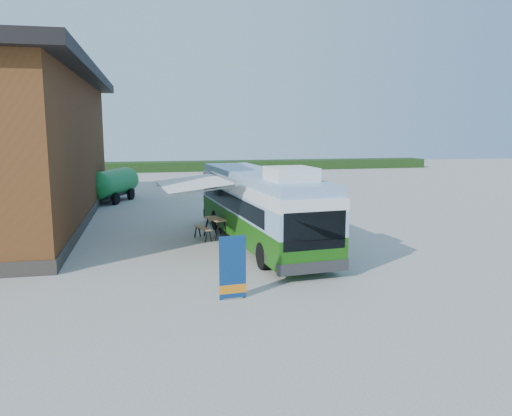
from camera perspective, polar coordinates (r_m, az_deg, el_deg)
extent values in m
plane|color=#BCB7AD|center=(17.37, -0.16, -6.35)|extent=(100.00, 100.00, 0.00)
cube|color=brown|center=(27.32, -27.17, 5.77)|extent=(8.00, 20.00, 7.00)
cube|color=#332D28|center=(27.65, -26.68, -0.96)|extent=(8.10, 20.10, 0.50)
cube|color=#264419|center=(55.72, -0.20, 4.92)|extent=(40.00, 3.00, 1.00)
cube|color=#227213|center=(20.17, 0.32, -1.77)|extent=(3.32, 11.05, 1.00)
cube|color=#8CB3DA|center=(20.02, 0.33, 0.77)|extent=(3.32, 11.05, 0.82)
cube|color=black|center=(20.13, -3.11, 0.81)|extent=(0.93, 9.03, 0.63)
cube|color=black|center=(20.81, 2.88, 1.09)|extent=(0.93, 9.03, 0.63)
cube|color=white|center=(19.94, 0.33, 2.51)|extent=(3.32, 11.05, 0.41)
cube|color=#8CB3DA|center=(19.90, 0.33, 3.62)|extent=(3.17, 10.85, 0.36)
cube|color=white|center=(16.63, 4.02, 3.91)|extent=(1.60, 1.77, 0.45)
cube|color=black|center=(15.07, 6.72, -2.61)|extent=(2.04, 0.26, 1.18)
cube|color=#2D2D2D|center=(15.38, 6.56, -6.71)|extent=(2.32, 0.43, 0.36)
cube|color=#2D2D2D|center=(25.30, -3.44, -0.38)|extent=(2.32, 0.43, 0.36)
cylinder|color=black|center=(16.58, 0.88, -5.48)|extent=(0.36, 0.93, 0.91)
cylinder|color=black|center=(17.32, 7.27, -4.92)|extent=(0.36, 0.93, 0.91)
cylinder|color=black|center=(22.97, -4.54, -1.37)|extent=(0.36, 0.93, 0.91)
cylinder|color=black|center=(23.51, 0.27, -1.10)|extent=(0.36, 0.93, 0.91)
cube|color=white|center=(19.19, -7.28, 2.42)|extent=(2.75, 4.04, 0.30)
cube|color=#A5A8AD|center=(19.42, -3.82, 3.07)|extent=(0.55, 4.12, 0.15)
cylinder|color=#A5A8AD|center=(17.63, -6.31, 1.51)|extent=(2.47, 0.29, 0.31)
cylinder|color=#A5A8AD|center=(20.77, -8.09, 2.64)|extent=(2.47, 0.29, 0.31)
cube|color=navy|center=(13.66, -2.68, -6.83)|extent=(0.75, 0.10, 1.77)
cube|color=orange|center=(13.84, -2.67, -9.23)|extent=(0.77, 0.11, 0.25)
cube|color=#A5A8AD|center=(13.92, -2.66, -10.23)|extent=(0.55, 0.23, 0.05)
cylinder|color=#A5A8AD|center=(13.68, -2.70, -6.81)|extent=(0.03, 0.03, 1.77)
cube|color=tan|center=(21.16, -4.62, -1.25)|extent=(0.94, 1.43, 0.04)
cube|color=tan|center=(20.97, -6.11, -2.29)|extent=(0.67, 1.35, 0.04)
cube|color=tan|center=(21.49, -3.15, -1.97)|extent=(0.67, 1.35, 0.04)
cube|color=black|center=(20.67, -4.44, -2.68)|extent=(0.07, 0.07, 0.82)
cube|color=black|center=(20.84, -3.46, -2.57)|extent=(0.07, 0.07, 0.82)
cube|color=black|center=(21.65, -5.72, -2.16)|extent=(0.07, 0.07, 0.82)
cube|color=black|center=(21.81, -4.76, -2.06)|extent=(0.07, 0.07, 0.82)
imported|color=#999999|center=(24.31, -1.93, 0.26)|extent=(0.73, 0.76, 1.76)
imported|color=#999999|center=(24.04, -3.79, 0.43)|extent=(1.03, 1.17, 2.00)
cylinder|color=#157731|center=(32.68, -15.98, 2.83)|extent=(2.92, 4.00, 1.64)
sphere|color=#157731|center=(31.06, -17.47, 2.45)|extent=(1.64, 1.64, 1.64)
sphere|color=#157731|center=(34.31, -14.64, 3.18)|extent=(1.64, 1.64, 1.64)
cube|color=black|center=(32.76, -15.93, 1.56)|extent=(2.48, 3.96, 0.18)
cube|color=black|center=(30.68, -17.87, 0.89)|extent=(0.52, 1.05, 0.09)
cylinder|color=black|center=(32.10, -17.80, 1.08)|extent=(0.49, 0.76, 0.73)
cylinder|color=black|center=(31.52, -15.75, 1.03)|extent=(0.49, 0.76, 0.73)
cylinder|color=black|center=(34.03, -16.07, 1.60)|extent=(0.49, 0.76, 0.73)
cylinder|color=black|center=(33.49, -14.11, 1.56)|extent=(0.49, 0.76, 0.73)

